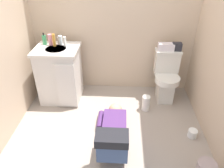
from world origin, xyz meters
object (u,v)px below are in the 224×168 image
Objects in this scene: toiletry_bag at (177,47)px; soap_dispenser at (44,40)px; bottle_amber at (54,40)px; tissue_box at (166,47)px; vanity_cabinet at (60,74)px; toilet at (166,77)px; toilet_paper_roll at (192,133)px; paper_towel_roll at (146,103)px; person_plumber at (113,133)px; bottle_pink at (50,40)px; faucet at (58,41)px; bottle_white at (65,42)px; bottle_clear at (60,40)px.

toiletry_bag is 1.85m from soap_dispenser.
tissue_box is at bearing 4.11° from bottle_amber.
toiletry_bag is (1.65, 0.18, 0.39)m from vanity_cabinet.
toilet is at bearing 0.74° from bottle_amber.
tissue_box is 1.21m from toilet_paper_roll.
toilet is at bearing -139.23° from toiletry_bag.
paper_towel_roll is at bearing -133.20° from toilet.
person_plumber is 4.73× the size of paper_towel_roll.
toilet is 4.82× the size of bottle_pink.
bottle_pink is (-1.76, -0.08, 0.09)m from toiletry_bag.
faucet is 0.81× the size of toiletry_bag.
paper_towel_roll is 0.73m from toilet_paper_roll.
toilet reaches higher than person_plumber.
tissue_box reaches higher than person_plumber.
soap_dispenser reaches higher than paper_towel_roll.
person_plumber is at bearing -127.61° from toiletry_bag.
soap_dispenser reaches higher than toilet_paper_roll.
bottle_amber is (-1.59, -0.02, 0.54)m from toilet.
bottle_white is (0.11, -0.07, 0.02)m from faucet.
faucet reaches higher than toilet.
soap_dispenser is (-1.85, -0.06, 0.08)m from toiletry_bag.
bottle_clear reaches higher than faucet.
faucet is 0.44× the size of paper_towel_roll.
bottle_amber is at bearing -29.59° from bottle_pink.
bottle_clear is 0.93× the size of bottle_white.
person_plumber is (0.83, -1.04, -0.69)m from faucet.
bottle_amber reaches higher than tissue_box.
bottle_clear is at bearing 77.10° from vanity_cabinet.
bottle_clear reaches higher than toilet_paper_roll.
tissue_box is at bearing 57.72° from person_plumber.
faucet reaches higher than toiletry_bag.
faucet is at bearing -178.71° from toiletry_bag.
toiletry_bag is 0.80× the size of bottle_pink.
toiletry_bag reaches higher than vanity_cabinet.
toilet is 0.70× the size of person_plumber.
bottle_white is at bearing 126.34° from person_plumber.
bottle_amber reaches higher than toilet_paper_roll.
person_plumber is at bearing -122.28° from tissue_box.
tissue_box is 1.40m from bottle_white.
toilet_paper_roll is at bearing -23.28° from soap_dispenser.
paper_towel_roll is (1.29, -0.30, -0.79)m from bottle_amber.
soap_dispenser is at bearing 169.93° from bottle_white.
bottle_amber reaches higher than toiletry_bag.
bottle_amber is 1.54m from paper_towel_roll.
tissue_box is at bearing 180.00° from toiletry_bag.
soap_dispenser reaches higher than bottle_white.
vanity_cabinet is 0.50m from bottle_pink.
paper_towel_roll is at bearing -13.05° from bottle_amber.
faucet is at bearing 128.34° from person_plumber.
toilet_paper_roll is (0.28, -0.91, -0.75)m from tissue_box.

